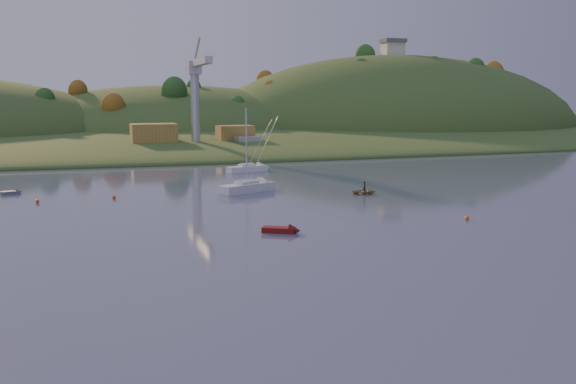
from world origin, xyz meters
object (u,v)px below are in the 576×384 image
object	(u,v)px
sailboat_near	(247,187)
grey_dinghy	(14,192)
red_tender	(286,230)
sailboat_far	(247,168)
canoe	(364,192)

from	to	relation	value
sailboat_near	grey_dinghy	world-z (taller)	sailboat_near
grey_dinghy	sailboat_near	bearing A→B (deg)	-31.23
sailboat_near	grey_dinghy	bearing A→B (deg)	139.04
red_tender	grey_dinghy	xyz separation A→B (m)	(-29.08, 37.78, -0.06)
grey_dinghy	red_tender	bearing A→B (deg)	-68.54
sailboat_far	grey_dinghy	size ratio (longest dim) A/B	3.48
sailboat_near	sailboat_far	world-z (taller)	sailboat_near
canoe	grey_dinghy	world-z (taller)	grey_dinghy
grey_dinghy	sailboat_far	bearing A→B (deg)	6.15
sailboat_near	grey_dinghy	xyz separation A→B (m)	(-32.46, 8.76, -0.56)
canoe	red_tender	distance (m)	28.79
canoe	sailboat_near	bearing A→B (deg)	71.90
canoe	red_tender	world-z (taller)	red_tender
red_tender	grey_dinghy	size ratio (longest dim) A/B	1.34
sailboat_far	grey_dinghy	bearing A→B (deg)	-173.69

